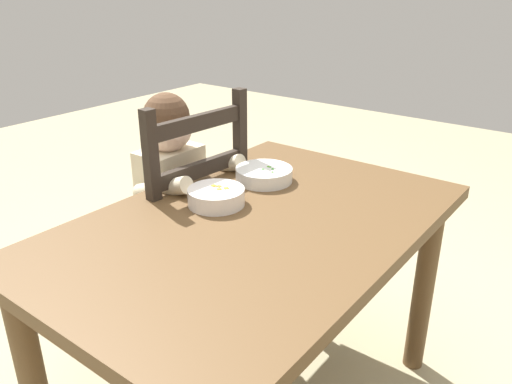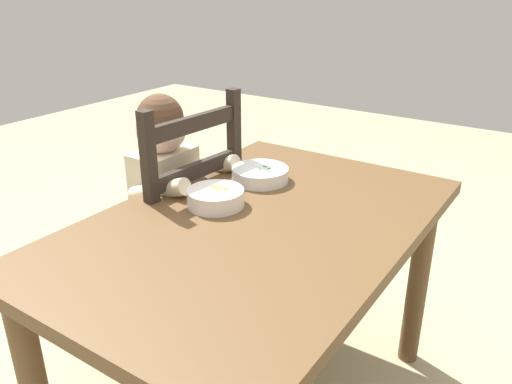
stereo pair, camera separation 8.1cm
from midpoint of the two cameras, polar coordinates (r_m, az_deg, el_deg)
The scene contains 6 objects.
dining_table at distance 1.47m, azimuth 1.46°, elevation -6.92°, with size 1.23×0.81×0.71m.
dining_chair at distance 1.88m, azimuth -7.51°, elevation -4.46°, with size 0.45×0.45×0.99m.
child_figure at distance 1.80m, azimuth -7.55°, elevation 0.43°, with size 0.32×0.31×0.98m.
bowl_of_peas at distance 1.68m, azimuth 2.28°, elevation 1.99°, with size 0.19×0.19×0.05m.
bowl_of_carrots at distance 1.51m, azimuth -2.93°, elevation -0.48°, with size 0.17×0.17×0.05m.
spoon at distance 1.58m, azimuth -1.37°, elevation -0.14°, with size 0.12×0.11×0.01m.
Camera 1 is at (-1.01, -0.78, 1.34)m, focal length 35.83 mm.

